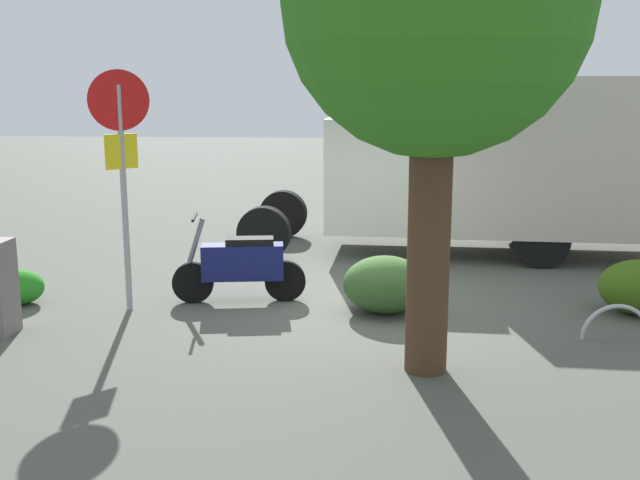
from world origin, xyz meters
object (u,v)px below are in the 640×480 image
(box_truck_near, at_px, (506,159))
(bike_rack_hoop, at_px, (615,339))
(stop_sign, at_px, (122,153))
(motorcycle, at_px, (242,265))
(street_tree, at_px, (436,6))

(box_truck_near, bearing_deg, bike_rack_hoop, 100.92)
(stop_sign, bearing_deg, box_truck_near, -145.29)
(motorcycle, height_order, bike_rack_hoop, motorcycle)
(motorcycle, bearing_deg, stop_sign, 10.31)
(box_truck_near, distance_m, bike_rack_hoop, 4.83)
(motorcycle, xyz_separation_m, street_tree, (-2.35, 2.37, 3.14))
(motorcycle, bearing_deg, bike_rack_hoop, 157.03)
(box_truck_near, relative_size, bike_rack_hoop, 8.83)
(street_tree, distance_m, bike_rack_hoop, 4.47)
(box_truck_near, xyz_separation_m, stop_sign, (5.43, 3.76, 0.42))
(stop_sign, distance_m, bike_rack_hoop, 6.44)
(box_truck_near, distance_m, street_tree, 6.22)
(motorcycle, distance_m, bike_rack_hoop, 4.82)
(box_truck_near, bearing_deg, street_tree, 76.56)
(street_tree, bearing_deg, box_truck_near, -106.36)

